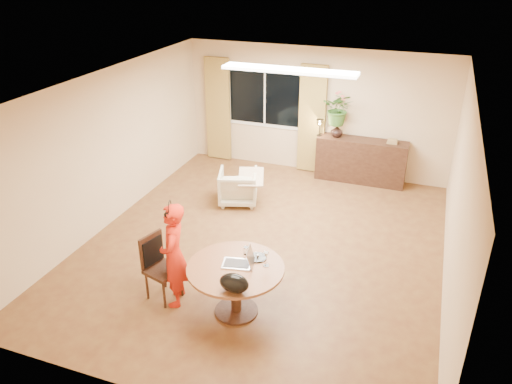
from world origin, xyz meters
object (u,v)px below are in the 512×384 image
at_px(sideboard, 361,161).
at_px(armchair, 238,187).
at_px(dining_table, 236,277).
at_px(dining_chair, 163,269).
at_px(child, 174,255).

bearing_deg(sideboard, armchair, -138.73).
bearing_deg(dining_table, sideboard, 79.85).
xyz_separation_m(dining_chair, armchair, (-0.11, 2.99, -0.14)).
relative_size(dining_chair, sideboard, 0.52).
distance_m(dining_table, sideboard, 4.75).
bearing_deg(armchair, sideboard, -156.46).
height_order(dining_table, sideboard, sideboard).
bearing_deg(dining_table, armchair, 111.29).
distance_m(dining_table, armchair, 3.16).
bearing_deg(dining_chair, armchair, 108.75).
height_order(dining_table, dining_chair, dining_chair).
xyz_separation_m(dining_table, sideboard, (0.84, 4.68, -0.11)).
bearing_deg(sideboard, dining_table, -100.15).
bearing_deg(dining_chair, dining_table, 19.20).
height_order(child, armchair, child).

